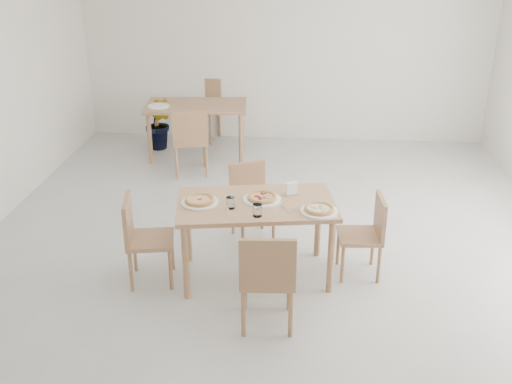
# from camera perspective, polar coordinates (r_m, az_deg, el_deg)

# --- Properties ---
(main_table) EXTENTS (1.51, 1.01, 0.75)m
(main_table) POSITION_cam_1_polar(r_m,az_deg,el_deg) (5.35, 0.00, -1.86)
(main_table) COLOR tan
(main_table) RESTS_ON ground
(chair_south) EXTENTS (0.46, 0.46, 0.88)m
(chair_south) POSITION_cam_1_polar(r_m,az_deg,el_deg) (4.71, 1.09, -7.84)
(chair_south) COLOR #AA7E55
(chair_south) RESTS_ON ground
(chair_north) EXTENTS (0.51, 0.51, 0.78)m
(chair_north) POSITION_cam_1_polar(r_m,az_deg,el_deg) (6.17, -0.53, -0.34)
(chair_north) COLOR #AA7E55
(chair_north) RESTS_ON ground
(chair_west) EXTENTS (0.47, 0.47, 0.82)m
(chair_west) POSITION_cam_1_polar(r_m,az_deg,el_deg) (5.45, -10.87, -3.96)
(chair_west) COLOR #AA7E55
(chair_west) RESTS_ON ground
(chair_east) EXTENTS (0.41, 0.41, 0.78)m
(chair_east) POSITION_cam_1_polar(r_m,az_deg,el_deg) (5.57, 10.62, -3.62)
(chair_east) COLOR #AA7E55
(chair_east) RESTS_ON ground
(plate_margherita) EXTENTS (0.33, 0.33, 0.02)m
(plate_margherita) POSITION_cam_1_polar(r_m,az_deg,el_deg) (5.31, -5.37, -0.99)
(plate_margherita) COLOR white
(plate_margherita) RESTS_ON main_table
(plate_mushroom) EXTENTS (0.33, 0.33, 0.02)m
(plate_mushroom) POSITION_cam_1_polar(r_m,az_deg,el_deg) (5.16, 6.03, -1.82)
(plate_mushroom) COLOR white
(plate_mushroom) RESTS_ON main_table
(plate_pepperoni) EXTENTS (0.34, 0.34, 0.02)m
(plate_pepperoni) POSITION_cam_1_polar(r_m,az_deg,el_deg) (5.35, 0.58, -0.72)
(plate_pepperoni) COLOR white
(plate_pepperoni) RESTS_ON main_table
(pizza_margherita) EXTENTS (0.30, 0.30, 0.03)m
(pizza_margherita) POSITION_cam_1_polar(r_m,az_deg,el_deg) (5.31, -5.38, -0.77)
(pizza_margherita) COLOR #D9B266
(pizza_margherita) RESTS_ON plate_margherita
(pizza_mushroom) EXTENTS (0.31, 0.31, 0.03)m
(pizza_mushroom) POSITION_cam_1_polar(r_m,az_deg,el_deg) (5.15, 6.04, -1.59)
(pizza_mushroom) COLOR #D9B266
(pizza_mushroom) RESTS_ON plate_mushroom
(pizza_pepperoni) EXTENTS (0.35, 0.35, 0.03)m
(pizza_pepperoni) POSITION_cam_1_polar(r_m,az_deg,el_deg) (5.34, 0.58, -0.50)
(pizza_pepperoni) COLOR #D9B266
(pizza_pepperoni) RESTS_ON plate_pepperoni
(tumbler_a) EXTENTS (0.08, 0.08, 0.10)m
(tumbler_a) POSITION_cam_1_polar(r_m,az_deg,el_deg) (5.19, -2.44, -1.03)
(tumbler_a) COLOR white
(tumbler_a) RESTS_ON main_table
(tumbler_b) EXTENTS (0.08, 0.08, 0.11)m
(tumbler_b) POSITION_cam_1_polar(r_m,az_deg,el_deg) (5.04, 0.13, -1.76)
(tumbler_b) COLOR white
(tumbler_b) RESTS_ON main_table
(napkin_holder) EXTENTS (0.12, 0.09, 0.12)m
(napkin_holder) POSITION_cam_1_polar(r_m,az_deg,el_deg) (5.44, 3.40, 0.28)
(napkin_holder) COLOR silver
(napkin_holder) RESTS_ON main_table
(fork_a) EXTENTS (0.03, 0.18, 0.01)m
(fork_a) POSITION_cam_1_polar(r_m,az_deg,el_deg) (5.21, -2.64, -1.53)
(fork_a) COLOR silver
(fork_a) RESTS_ON main_table
(fork_b) EXTENTS (0.09, 0.17, 0.01)m
(fork_b) POSITION_cam_1_polar(r_m,az_deg,el_deg) (5.18, 2.87, -1.67)
(fork_b) COLOR silver
(fork_b) RESTS_ON main_table
(second_table) EXTENTS (1.45, 0.91, 0.75)m
(second_table) POSITION_cam_1_polar(r_m,az_deg,el_deg) (8.44, -5.69, 7.71)
(second_table) COLOR #AA7E55
(second_table) RESTS_ON ground
(chair_back_s) EXTENTS (0.54, 0.54, 0.91)m
(chair_back_s) POSITION_cam_1_polar(r_m,az_deg,el_deg) (7.76, -6.29, 5.20)
(chair_back_s) COLOR #AA7E55
(chair_back_s) RESTS_ON ground
(chair_back_n) EXTENTS (0.53, 0.53, 0.91)m
(chair_back_n) POSITION_cam_1_polar(r_m,az_deg,el_deg) (9.24, -4.90, 8.30)
(chair_back_n) COLOR #AA7E55
(chair_back_n) RESTS_ON ground
(plate_empty) EXTENTS (0.30, 0.30, 0.02)m
(plate_empty) POSITION_cam_1_polar(r_m,az_deg,el_deg) (8.36, -9.30, 8.07)
(plate_empty) COLOR white
(plate_empty) RESTS_ON second_table
(potted_plant) EXTENTS (0.51, 0.46, 0.79)m
(potted_plant) POSITION_cam_1_polar(r_m,az_deg,el_deg) (8.85, -9.14, 6.50)
(potted_plant) COLOR #1F6820
(potted_plant) RESTS_ON ground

